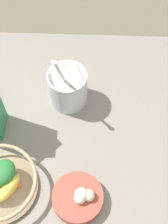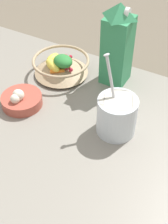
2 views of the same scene
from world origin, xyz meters
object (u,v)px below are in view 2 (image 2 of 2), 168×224
yogurt_tub (117,114)px  milk_carton (117,45)px  fruit_bowl (61,65)px  garlic_bowl (21,100)px

yogurt_tub → milk_carton: bearing=25.6°
fruit_bowl → milk_carton: size_ratio=0.72×
fruit_bowl → milk_carton: milk_carton is taller
milk_carton → yogurt_tub: size_ratio=1.18×
fruit_bowl → yogurt_tub: size_ratio=0.85×
milk_carton → fruit_bowl: bearing=109.8°
milk_carton → garlic_bowl: bearing=142.1°
fruit_bowl → yogurt_tub: (-0.15, -0.28, 0.02)m
fruit_bowl → garlic_bowl: 0.20m
fruit_bowl → garlic_bowl: bearing=172.8°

